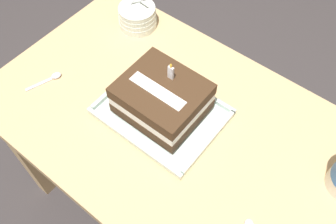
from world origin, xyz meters
The scene contains 6 objects.
ground_plane centered at (0.00, 0.00, 0.00)m, with size 8.00×8.00×0.00m, color #383333.
dining_table centered at (0.00, 0.00, 0.60)m, with size 1.14×0.70×0.71m.
foil_tray centered at (-0.05, 0.00, 0.71)m, with size 0.35×0.27×0.02m.
birthday_cake centered at (-0.05, 0.00, 0.78)m, with size 0.23×0.20×0.16m.
bowl_stack centered at (-0.35, 0.24, 0.74)m, with size 0.13×0.13×0.14m.
serving_spoon_near_tray centered at (-0.40, -0.11, 0.71)m, with size 0.05×0.12×0.01m.
Camera 1 is at (0.35, -0.47, 1.62)m, focal length 39.36 mm.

